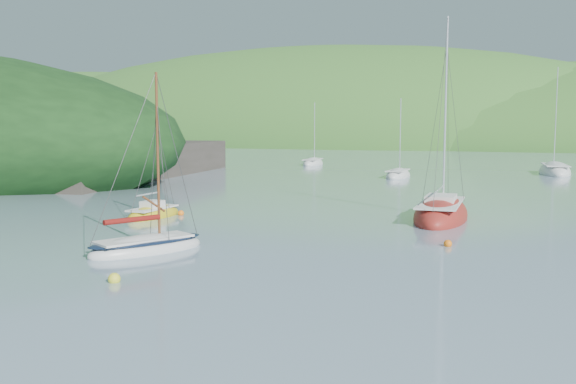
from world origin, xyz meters
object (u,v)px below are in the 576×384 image
at_px(sloop_red, 441,215).
at_px(distant_sloop_a, 398,176).
at_px(distant_sloop_b, 555,172).
at_px(distant_sloop_c, 313,164).
at_px(sailboat_yellow, 154,214).
at_px(daysailer_white, 146,247).

distance_m(sloop_red, distant_sloop_a, 30.57).
xyz_separation_m(distant_sloop_b, distant_sloop_c, (-31.33, 4.27, -0.05)).
xyz_separation_m(sailboat_yellow, distant_sloop_b, (21.24, 46.76, 0.05)).
bearing_deg(distant_sloop_a, distant_sloop_b, 35.11).
relative_size(sloop_red, distant_sloop_c, 1.38).
height_order(sloop_red, distant_sloop_b, distant_sloop_b).
bearing_deg(sloop_red, distant_sloop_c, 115.50).
distance_m(sailboat_yellow, distant_sloop_c, 52.02).
distance_m(daysailer_white, distant_sloop_a, 44.01).
bearing_deg(distant_sloop_a, daysailer_white, -92.66).
xyz_separation_m(daysailer_white, sloop_red, (10.06, 15.14, 0.03)).
xyz_separation_m(sloop_red, distant_sloop_a, (-10.04, 28.87, -0.07)).
height_order(distant_sloop_b, distant_sloop_c, distant_sloop_b).
bearing_deg(distant_sloop_c, distant_sloop_b, -15.22).
bearing_deg(sailboat_yellow, sloop_red, 19.68).
distance_m(daysailer_white, sloop_red, 18.17).
bearing_deg(sloop_red, daysailer_white, -128.44).
bearing_deg(distant_sloop_a, sailboat_yellow, -102.55).
bearing_deg(sailboat_yellow, distant_sloop_a, 78.83).
bearing_deg(distant_sloop_b, distant_sloop_c, 164.16).
distance_m(daysailer_white, distant_sloop_b, 57.73).
height_order(sloop_red, distant_sloop_a, sloop_red).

